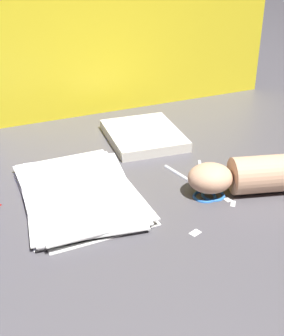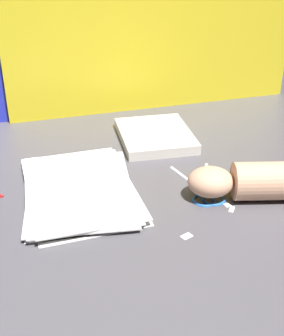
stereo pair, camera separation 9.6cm
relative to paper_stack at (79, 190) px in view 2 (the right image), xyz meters
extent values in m
plane|color=#4C494F|center=(0.10, 0.00, -0.01)|extent=(6.00, 6.00, 0.00)
cube|color=#2833D1|center=(-0.06, 0.45, 0.23)|extent=(0.67, 0.04, 0.47)
cube|color=yellow|center=(0.29, 0.45, 0.19)|extent=(0.86, 0.06, 0.40)
cube|color=white|center=(0.00, 0.00, -0.01)|extent=(0.24, 0.34, 0.00)
cube|color=white|center=(0.00, 0.01, 0.00)|extent=(0.23, 0.33, 0.00)
cube|color=white|center=(0.00, 0.00, 0.00)|extent=(0.22, 0.32, 0.00)
cube|color=white|center=(0.00, 0.00, 0.00)|extent=(0.25, 0.34, 0.00)
cube|color=white|center=(0.00, 0.00, 0.00)|extent=(0.22, 0.33, 0.00)
cube|color=white|center=(0.00, 0.00, 0.01)|extent=(0.23, 0.33, 0.00)
cube|color=silver|center=(0.23, 0.22, 0.00)|extent=(0.19, 0.22, 0.03)
sphere|color=silver|center=(0.26, -0.07, 0.00)|extent=(0.01, 0.01, 0.01)
cylinder|color=silver|center=(0.24, 0.00, 0.00)|extent=(0.04, 0.13, 0.01)
torus|color=blue|center=(0.26, -0.09, 0.00)|extent=(0.06, 0.06, 0.01)
cylinder|color=silver|center=(0.28, -0.01, 0.00)|extent=(0.06, 0.12, 0.01)
torus|color=blue|center=(0.25, -0.09, 0.00)|extent=(0.07, 0.07, 0.01)
cylinder|color=tan|center=(0.39, -0.12, 0.03)|extent=(0.19, 0.12, 0.08)
ellipsoid|color=tan|center=(0.26, -0.09, 0.03)|extent=(0.11, 0.10, 0.06)
cube|color=white|center=(0.29, -0.14, -0.01)|extent=(0.02, 0.02, 0.00)
cube|color=white|center=(0.36, -0.10, -0.01)|extent=(0.02, 0.02, 0.00)
cube|color=white|center=(0.28, -0.12, -0.01)|extent=(0.01, 0.02, 0.00)
cube|color=white|center=(0.17, -0.20, -0.01)|extent=(0.02, 0.02, 0.00)
camera|label=1|loc=(-0.17, -0.82, 0.51)|focal=50.00mm
camera|label=2|loc=(-0.08, -0.85, 0.51)|focal=50.00mm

